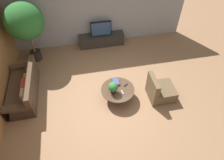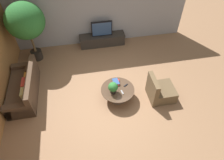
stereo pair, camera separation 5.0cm
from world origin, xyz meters
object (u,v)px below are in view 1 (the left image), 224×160
(potted_plant_tabletop, at_px, (113,87))
(television, at_px, (101,29))
(couch_by_wall, at_px, (24,89))
(potted_palm_tall, at_px, (25,22))
(media_console, at_px, (101,40))
(coffee_table, at_px, (118,92))
(armchair_wicker, at_px, (160,91))

(potted_plant_tabletop, bearing_deg, television, 87.60)
(couch_by_wall, bearing_deg, television, 127.72)
(couch_by_wall, xyz_separation_m, potted_palm_tall, (0.24, 1.80, 1.31))
(media_console, relative_size, potted_plant_tabletop, 4.78)
(coffee_table, xyz_separation_m, potted_plant_tabletop, (-0.16, -0.09, 0.35))
(potted_plant_tabletop, bearing_deg, media_console, 87.60)
(couch_by_wall, bearing_deg, potted_plant_tabletop, 73.51)
(armchair_wicker, bearing_deg, media_console, 23.54)
(television, height_order, coffee_table, television)
(potted_palm_tall, bearing_deg, couch_by_wall, -97.62)
(media_console, bearing_deg, potted_plant_tabletop, -92.40)
(media_console, height_order, couch_by_wall, couch_by_wall)
(coffee_table, bearing_deg, couch_by_wall, 165.99)
(couch_by_wall, relative_size, potted_palm_tall, 0.87)
(coffee_table, relative_size, potted_palm_tall, 0.46)
(potted_plant_tabletop, bearing_deg, armchair_wicker, -4.22)
(media_console, bearing_deg, couch_by_wall, -142.26)
(television, xyz_separation_m, couch_by_wall, (-2.88, -2.23, -0.47))
(television, bearing_deg, media_console, 90.00)
(coffee_table, distance_m, potted_palm_tall, 3.91)
(armchair_wicker, bearing_deg, television, 23.55)
(armchair_wicker, xyz_separation_m, potted_plant_tabletop, (-1.50, 0.11, 0.37))
(armchair_wicker, relative_size, potted_palm_tall, 0.38)
(coffee_table, bearing_deg, media_console, 90.72)
(television, distance_m, armchair_wicker, 3.47)
(media_console, relative_size, television, 2.24)
(media_console, bearing_deg, coffee_table, -89.28)
(potted_palm_tall, bearing_deg, television, 9.11)
(coffee_table, height_order, armchair_wicker, armchair_wicker)
(television, relative_size, couch_by_wall, 0.42)
(armchair_wicker, bearing_deg, potted_palm_tall, 55.78)
(couch_by_wall, bearing_deg, media_console, 127.74)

